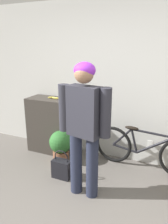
# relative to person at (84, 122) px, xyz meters

# --- Properties ---
(wall_back) EXTENTS (8.00, 0.07, 2.60)m
(wall_back) POSITION_rel_person_xyz_m (0.12, 1.17, 0.30)
(wall_back) COLOR silver
(wall_back) RESTS_ON ground_plane
(side_shelf) EXTENTS (0.80, 0.42, 0.99)m
(side_shelf) POSITION_rel_person_xyz_m (-1.06, 0.91, -0.50)
(side_shelf) COLOR #38332D
(side_shelf) RESTS_ON ground_plane
(person) EXTENTS (0.67, 0.27, 1.71)m
(person) POSITION_rel_person_xyz_m (0.00, 0.00, 0.00)
(person) COLOR #23283D
(person) RESTS_ON ground_plane
(bicycle) EXTENTS (1.66, 0.46, 0.69)m
(bicycle) POSITION_rel_person_xyz_m (0.63, 0.91, -0.66)
(bicycle) COLOR black
(bicycle) RESTS_ON ground_plane
(banana) EXTENTS (0.31, 0.08, 0.03)m
(banana) POSITION_rel_person_xyz_m (-0.95, 0.92, 0.01)
(banana) COLOR #EAD64C
(banana) RESTS_ON side_shelf
(handbag) EXTENTS (0.28, 0.15, 0.44)m
(handbag) POSITION_rel_person_xyz_m (-0.44, 0.19, -0.84)
(handbag) COLOR black
(handbag) RESTS_ON ground_plane
(potted_plant) EXTENTS (0.38, 0.38, 0.53)m
(potted_plant) POSITION_rel_person_xyz_m (-0.71, 0.63, -0.70)
(potted_plant) COLOR brown
(potted_plant) RESTS_ON ground_plane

